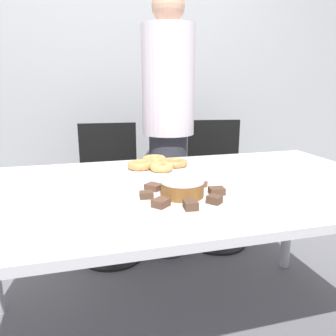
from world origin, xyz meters
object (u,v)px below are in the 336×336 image
Objects in this scene: office_chair_left at (110,194)px; plate_cake at (182,197)px; office_chair_right at (216,185)px; napkin at (310,168)px; person_standing at (168,124)px; plate_donuts at (157,169)px; frosted_cake at (182,187)px.

office_chair_left reaches higher than plate_cake.
office_chair_right is at bearing 60.54° from plate_cake.
office_chair_right is 5.35× the size of napkin.
person_standing reaches higher than plate_donuts.
office_chair_right is 1.32m from frosted_cake.
frosted_cake is at bearing -109.90° from office_chair_right.
napkin is (0.73, 0.25, -0.00)m from plate_cake.
frosted_cake is at bearing -75.96° from plate_cake.
office_chair_left is 1.28m from napkin.
plate_donuts is (-0.21, -0.58, -0.14)m from person_standing.
office_chair_left is at bearing 104.53° from plate_donuts.
office_chair_left is 2.47× the size of plate_donuts.
office_chair_left is 1.16m from plate_cake.
frosted_cake is (0.00, -0.00, 0.04)m from plate_cake.
person_standing is 4.77× the size of plate_cake.
office_chair_right is at bearing 13.83° from person_standing.
office_chair_right is 0.92m from napkin.
napkin is (0.73, 0.25, -0.04)m from frosted_cake.
office_chair_left is 5.76× the size of frosted_cake.
person_standing is 1.90× the size of office_chair_left.
person_standing reaches higher than napkin.
person_standing is 0.63m from office_chair_right.
plate_donuts is at bearing -110.01° from person_standing.
person_standing is 0.62m from office_chair_left.
napkin is at bearing -13.34° from plate_donuts.
plate_donuts is 0.74m from napkin.
plate_donuts is at bearing 88.49° from frosted_cake.
office_chair_right reaches higher than plate_cake.
frosted_cake reaches higher than plate_donuts.
napkin is (0.51, -0.75, -0.14)m from person_standing.
plate_donuts is 2.33× the size of frosted_cake.
plate_cake is 0.99× the size of plate_donuts.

